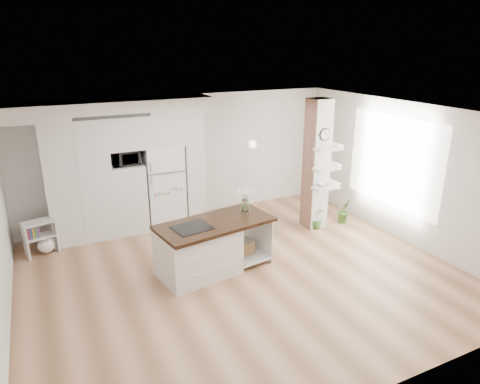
# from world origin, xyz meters

# --- Properties ---
(floor) EXTENTS (7.00, 6.00, 0.01)m
(floor) POSITION_xyz_m (0.00, 0.00, 0.00)
(floor) COLOR tan
(floor) RESTS_ON ground
(room) EXTENTS (7.04, 6.04, 2.72)m
(room) POSITION_xyz_m (0.00, 0.00, 1.86)
(room) COLOR white
(room) RESTS_ON ground
(cabinet_wall) EXTENTS (4.00, 0.71, 2.70)m
(cabinet_wall) POSITION_xyz_m (-1.45, 2.67, 1.51)
(cabinet_wall) COLOR silver
(cabinet_wall) RESTS_ON floor
(refrigerator) EXTENTS (0.78, 0.69, 1.75)m
(refrigerator) POSITION_xyz_m (-0.53, 2.68, 0.88)
(refrigerator) COLOR white
(refrigerator) RESTS_ON floor
(column) EXTENTS (0.69, 0.90, 2.70)m
(column) POSITION_xyz_m (2.38, 1.13, 1.35)
(column) COLOR silver
(column) RESTS_ON floor
(window) EXTENTS (0.00, 2.40, 2.40)m
(window) POSITION_xyz_m (3.48, 0.30, 1.50)
(window) COLOR white
(window) RESTS_ON room
(pendant_light) EXTENTS (0.12, 0.12, 0.10)m
(pendant_light) POSITION_xyz_m (1.70, 0.15, 2.12)
(pendant_light) COLOR white
(pendant_light) RESTS_ON room
(kitchen_island) EXTENTS (2.08, 1.23, 1.45)m
(kitchen_island) POSITION_xyz_m (-0.53, 0.34, 0.46)
(kitchen_island) COLOR silver
(kitchen_island) RESTS_ON floor
(bookshelf) EXTENTS (0.61, 0.43, 0.65)m
(bookshelf) POSITION_xyz_m (-2.98, 2.30, 0.29)
(bookshelf) COLOR silver
(bookshelf) RESTS_ON floor
(floor_plant_a) EXTENTS (0.35, 0.31, 0.53)m
(floor_plant_a) POSITION_xyz_m (3.00, 1.07, 0.26)
(floor_plant_a) COLOR #3A6D2B
(floor_plant_a) RESTS_ON floor
(floor_plant_b) EXTENTS (0.34, 0.34, 0.52)m
(floor_plant_b) POSITION_xyz_m (2.25, 1.06, 0.26)
(floor_plant_b) COLOR #3A6D2B
(floor_plant_b) RESTS_ON floor
(microwave) EXTENTS (0.54, 0.37, 0.30)m
(microwave) POSITION_xyz_m (-1.27, 2.62, 1.57)
(microwave) COLOR #2D2D2D
(microwave) RESTS_ON cabinet_wall
(shelf_plant) EXTENTS (0.27, 0.23, 0.30)m
(shelf_plant) POSITION_xyz_m (2.63, 1.30, 1.52)
(shelf_plant) COLOR #3A6D2B
(shelf_plant) RESTS_ON column
(decor_bowl) EXTENTS (0.22, 0.22, 0.05)m
(decor_bowl) POSITION_xyz_m (2.30, 0.90, 1.00)
(decor_bowl) COLOR white
(decor_bowl) RESTS_ON column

